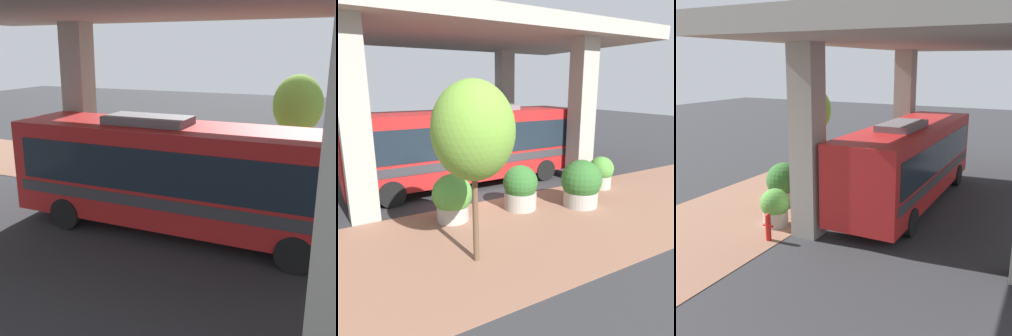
% 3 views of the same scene
% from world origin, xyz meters
% --- Properties ---
extents(ground_plane, '(80.00, 80.00, 0.00)m').
position_xyz_m(ground_plane, '(0.00, 0.00, 0.00)').
color(ground_plane, '#2D2D30').
rests_on(ground_plane, ground).
extents(sidewalk_strip, '(6.00, 40.00, 0.02)m').
position_xyz_m(sidewalk_strip, '(-3.00, 0.00, 0.01)').
color(sidewalk_strip, '#845B47').
rests_on(sidewalk_strip, ground).
extents(overpass, '(9.40, 17.49, 7.01)m').
position_xyz_m(overpass, '(4.00, 0.00, 6.10)').
color(overpass, '#9E998E').
rests_on(overpass, ground).
extents(bus, '(2.74, 10.33, 3.54)m').
position_xyz_m(bus, '(2.42, 0.07, 1.92)').
color(bus, '#B21E1E').
rests_on(bus, ground).
extents(fire_hydrant, '(0.39, 0.19, 0.96)m').
position_xyz_m(fire_hydrant, '(-0.42, -5.84, 0.49)').
color(fire_hydrant, red).
rests_on(fire_hydrant, ground).
extents(planter_front, '(1.32, 1.32, 1.59)m').
position_xyz_m(planter_front, '(-1.10, 2.22, 0.79)').
color(planter_front, '#9E998E').
rests_on(planter_front, ground).
extents(planter_middle, '(1.25, 1.25, 1.61)m').
position_xyz_m(planter_middle, '(-1.31, -0.30, 0.78)').
color(planter_middle, '#9E998E').
rests_on(planter_middle, ground).
extents(planter_back, '(1.07, 1.07, 1.40)m').
position_xyz_m(planter_back, '(-1.00, -4.65, 0.70)').
color(planter_back, '#9E998E').
rests_on(planter_back, ground).
extents(planter_extra, '(1.48, 1.48, 1.75)m').
position_xyz_m(planter_extra, '(-2.19, -2.39, 0.85)').
color(planter_extra, '#9E998E').
rests_on(planter_extra, ground).
extents(street_tree_near, '(1.97, 1.97, 4.54)m').
position_xyz_m(street_tree_near, '(-3.84, 2.65, 3.34)').
color(street_tree_near, brown).
rests_on(street_tree_near, ground).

